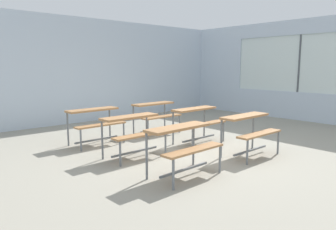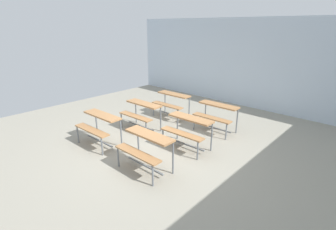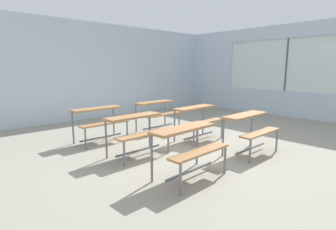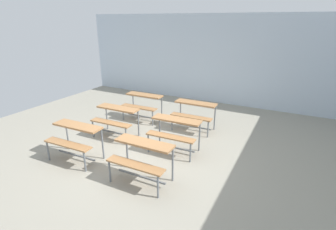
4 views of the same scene
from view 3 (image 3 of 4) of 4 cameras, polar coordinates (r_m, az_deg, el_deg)
name	(u,v)px [view 3 (image 3 of 4)]	position (r m, az deg, el deg)	size (l,w,h in m)	color
ground	(196,151)	(5.29, 6.17, -7.74)	(10.00, 9.00, 0.05)	gray
wall_back	(89,71)	(8.68, -16.85, 9.12)	(10.00, 0.12, 3.00)	silver
wall_right	(306,73)	(9.35, 27.90, 8.11)	(0.12, 9.00, 3.00)	silver
desk_bench_r0c0	(189,140)	(3.83, 4.56, -5.53)	(1.12, 0.63, 0.74)	#A87547
desk_bench_r0c1	(250,124)	(5.13, 17.49, -1.93)	(1.11, 0.60, 0.74)	#A87547
desk_bench_r1c0	(137,126)	(4.80, -6.75, -2.33)	(1.11, 0.62, 0.74)	#A87547
desk_bench_r1c1	(198,115)	(5.88, 6.57, -0.01)	(1.12, 0.63, 0.74)	#A87547
desk_bench_r2c0	(100,116)	(5.86, -14.67, -0.30)	(1.11, 0.61, 0.74)	#A87547
desk_bench_r2c1	(157,109)	(6.75, -2.35, 1.38)	(1.11, 0.61, 0.74)	#A87547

